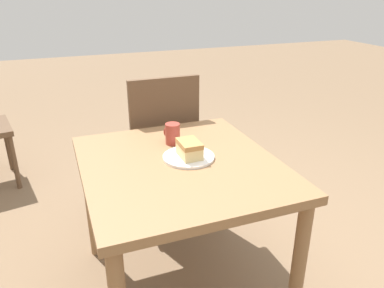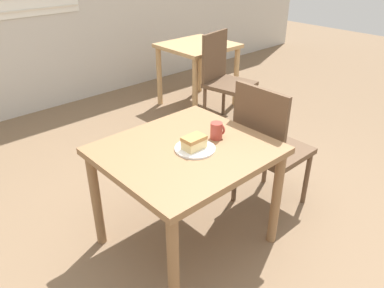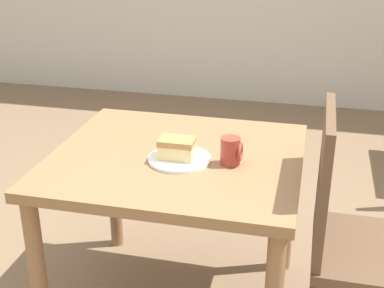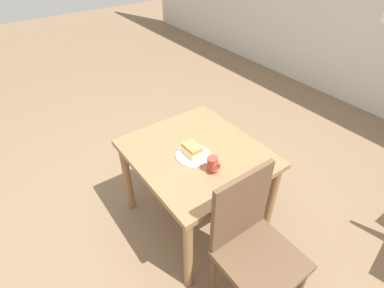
{
  "view_description": "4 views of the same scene",
  "coord_description": "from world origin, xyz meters",
  "px_view_note": "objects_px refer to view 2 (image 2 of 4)",
  "views": [
    {
      "loc": [
        -1.41,
        0.72,
        1.43
      ],
      "look_at": [
        0.03,
        0.17,
        0.76
      ],
      "focal_mm": 35.0,
      "sensor_mm": 36.0,
      "label": 1
    },
    {
      "loc": [
        -1.24,
        -1.16,
        1.75
      ],
      "look_at": [
        0.0,
        0.2,
        0.74
      ],
      "focal_mm": 35.0,
      "sensor_mm": 36.0,
      "label": 2
    },
    {
      "loc": [
        0.47,
        -1.53,
        1.54
      ],
      "look_at": [
        0.06,
        0.22,
        0.76
      ],
      "focal_mm": 50.0,
      "sensor_mm": 36.0,
      "label": 3
    },
    {
      "loc": [
        1.26,
        -0.72,
        2.0
      ],
      "look_at": [
        -0.03,
        0.21,
        0.77
      ],
      "focal_mm": 28.0,
      "sensor_mm": 36.0,
      "label": 4
    }
  ],
  "objects_px": {
    "chair_far_corner": "(224,77)",
    "chair_near_window": "(268,145)",
    "dining_table_far": "(198,56)",
    "cake_slice": "(194,142)",
    "dining_table_near": "(186,163)",
    "coffee_mug": "(217,131)",
    "plate": "(195,149)"
  },
  "relations": [
    {
      "from": "chair_far_corner",
      "to": "chair_near_window",
      "type": "bearing_deg",
      "value": -135.75
    },
    {
      "from": "dining_table_far",
      "to": "chair_far_corner",
      "type": "xyz_separation_m",
      "value": [
        -0.15,
        -0.56,
        -0.08
      ]
    },
    {
      "from": "dining_table_far",
      "to": "cake_slice",
      "type": "height_order",
      "value": "cake_slice"
    },
    {
      "from": "dining_table_near",
      "to": "chair_far_corner",
      "type": "relative_size",
      "value": 0.98
    },
    {
      "from": "cake_slice",
      "to": "coffee_mug",
      "type": "height_order",
      "value": "coffee_mug"
    },
    {
      "from": "plate",
      "to": "coffee_mug",
      "type": "height_order",
      "value": "coffee_mug"
    },
    {
      "from": "dining_table_far",
      "to": "plate",
      "type": "relative_size",
      "value": 3.25
    },
    {
      "from": "coffee_mug",
      "to": "dining_table_near",
      "type": "bearing_deg",
      "value": 170.43
    },
    {
      "from": "coffee_mug",
      "to": "plate",
      "type": "bearing_deg",
      "value": -175.82
    },
    {
      "from": "dining_table_far",
      "to": "cake_slice",
      "type": "xyz_separation_m",
      "value": [
        -1.65,
        -1.72,
        0.16
      ]
    },
    {
      "from": "dining_table_near",
      "to": "plate",
      "type": "height_order",
      "value": "plate"
    },
    {
      "from": "chair_near_window",
      "to": "dining_table_near",
      "type": "bearing_deg",
      "value": 81.61
    },
    {
      "from": "chair_far_corner",
      "to": "plate",
      "type": "height_order",
      "value": "chair_far_corner"
    },
    {
      "from": "dining_table_far",
      "to": "cake_slice",
      "type": "distance_m",
      "value": 2.39
    },
    {
      "from": "dining_table_near",
      "to": "dining_table_far",
      "type": "height_order",
      "value": "dining_table_far"
    },
    {
      "from": "dining_table_far",
      "to": "chair_near_window",
      "type": "relative_size",
      "value": 0.79
    },
    {
      "from": "dining_table_near",
      "to": "plate",
      "type": "bearing_deg",
      "value": -63.8
    },
    {
      "from": "chair_near_window",
      "to": "chair_far_corner",
      "type": "distance_m",
      "value": 1.47
    },
    {
      "from": "chair_near_window",
      "to": "cake_slice",
      "type": "bearing_deg",
      "value": 85.78
    },
    {
      "from": "dining_table_far",
      "to": "chair_far_corner",
      "type": "distance_m",
      "value": 0.59
    },
    {
      "from": "dining_table_near",
      "to": "coffee_mug",
      "type": "bearing_deg",
      "value": -9.57
    },
    {
      "from": "chair_far_corner",
      "to": "cake_slice",
      "type": "distance_m",
      "value": 1.91
    },
    {
      "from": "plate",
      "to": "cake_slice",
      "type": "relative_size",
      "value": 1.81
    },
    {
      "from": "chair_far_corner",
      "to": "cake_slice",
      "type": "xyz_separation_m",
      "value": [
        -1.49,
        -1.16,
        0.24
      ]
    },
    {
      "from": "plate",
      "to": "dining_table_far",
      "type": "bearing_deg",
      "value": 46.37
    },
    {
      "from": "dining_table_near",
      "to": "chair_near_window",
      "type": "relative_size",
      "value": 0.98
    },
    {
      "from": "chair_far_corner",
      "to": "coffee_mug",
      "type": "distance_m",
      "value": 1.75
    },
    {
      "from": "dining_table_near",
      "to": "coffee_mug",
      "type": "height_order",
      "value": "coffee_mug"
    },
    {
      "from": "dining_table_near",
      "to": "coffee_mug",
      "type": "xyz_separation_m",
      "value": [
        0.21,
        -0.04,
        0.15
      ]
    },
    {
      "from": "dining_table_far",
      "to": "cake_slice",
      "type": "bearing_deg",
      "value": -133.78
    },
    {
      "from": "chair_far_corner",
      "to": "coffee_mug",
      "type": "bearing_deg",
      "value": -149.3
    },
    {
      "from": "dining_table_far",
      "to": "chair_far_corner",
      "type": "height_order",
      "value": "chair_far_corner"
    }
  ]
}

